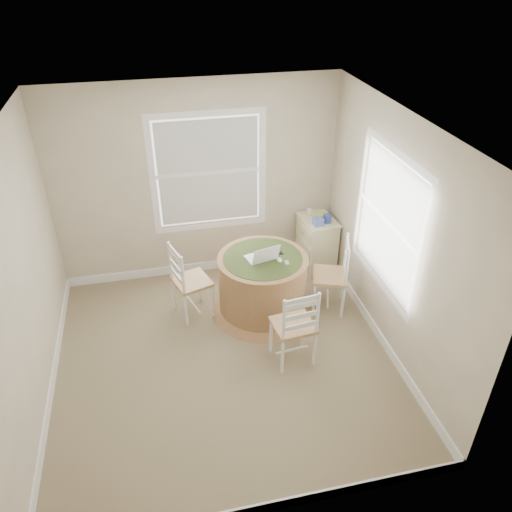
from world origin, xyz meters
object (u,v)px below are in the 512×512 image
object	(u,v)px
round_table	(262,282)
corner_chest	(316,244)
chair_right	(330,275)
laptop	(262,257)
chair_near	(293,325)
chair_left	(192,281)

from	to	relation	value
round_table	corner_chest	bearing A→B (deg)	41.23
chair_right	corner_chest	distance (m)	0.91
laptop	chair_near	bearing A→B (deg)	84.87
chair_near	laptop	size ratio (longest dim) A/B	2.41
chair_left	chair_right	distance (m)	1.66
round_table	laptop	bearing A→B (deg)	-126.23
chair_left	laptop	size ratio (longest dim) A/B	2.41
chair_near	chair_right	world-z (taller)	same
chair_left	chair_near	world-z (taller)	same
chair_left	chair_near	xyz separation A→B (m)	(0.95, -1.03, 0.00)
round_table	corner_chest	size ratio (longest dim) A/B	1.65
round_table	laptop	world-z (taller)	laptop
round_table	laptop	xyz separation A→B (m)	(-0.01, -0.02, 0.38)
chair_near	laptop	bearing A→B (deg)	-87.18
round_table	chair_left	bearing A→B (deg)	172.53
laptop	corner_chest	size ratio (longest dim) A/B	0.52
laptop	chair_left	bearing A→B (deg)	-24.30
round_table	chair_left	world-z (taller)	chair_left
corner_chest	chair_right	bearing A→B (deg)	-104.52
chair_right	laptop	world-z (taller)	laptop
round_table	chair_left	distance (m)	0.85
chair_left	chair_right	world-z (taller)	same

